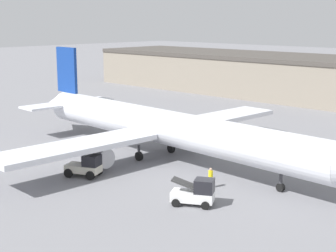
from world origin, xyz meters
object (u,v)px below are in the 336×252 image
(belt_loader_truck, at_px, (196,193))
(ground_crew_worker, at_px, (211,177))
(baggage_tug, at_px, (86,166))
(airplane, at_px, (161,127))

(belt_loader_truck, bearing_deg, ground_crew_worker, 84.74)
(ground_crew_worker, xyz_separation_m, belt_loader_truck, (1.77, -3.93, 0.06))
(baggage_tug, distance_m, belt_loader_truck, 11.86)
(ground_crew_worker, distance_m, belt_loader_truck, 4.31)
(baggage_tug, relative_size, belt_loader_truck, 0.99)
(airplane, xyz_separation_m, baggage_tug, (-0.49, -9.08, -2.28))
(baggage_tug, bearing_deg, airplane, 62.35)
(airplane, xyz_separation_m, belt_loader_truck, (11.29, -7.76, -2.25))
(airplane, height_order, baggage_tug, airplane)
(airplane, bearing_deg, ground_crew_worker, -19.51)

